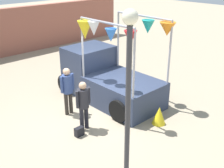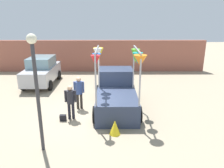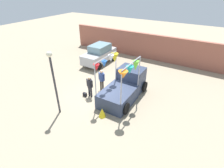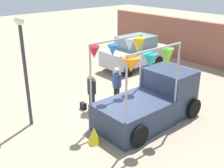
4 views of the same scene
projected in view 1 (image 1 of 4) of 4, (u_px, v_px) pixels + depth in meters
The scene contains 7 objects.
ground_plane at pixel (92, 117), 9.54m from camera, with size 60.00×60.00×0.00m, color gray.
vendor_truck at pixel (105, 75), 10.68m from camera, with size 2.44×4.15×3.17m.
person_customer at pixel (83, 102), 8.46m from camera, with size 0.53×0.34×1.59m.
person_vendor at pixel (67, 87), 9.35m from camera, with size 0.53×0.34×1.67m.
handbag at pixel (79, 132), 8.43m from camera, with size 0.28×0.16×0.28m, color black.
street_lamp at pixel (129, 77), 5.82m from camera, with size 0.32×0.32×4.01m.
folded_kite_bundle_sunflower at pixel (159, 115), 9.01m from camera, with size 0.44×0.44×0.60m, color yellow.
Camera 1 is at (-5.21, -6.54, 4.77)m, focal length 45.00 mm.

